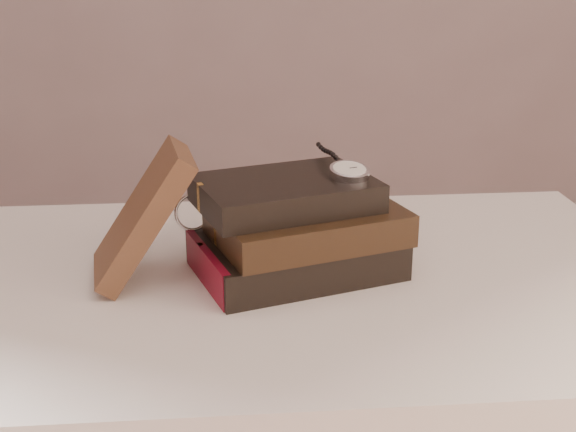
{
  "coord_description": "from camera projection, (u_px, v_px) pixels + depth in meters",
  "views": [
    {
      "loc": [
        -0.06,
        -0.53,
        1.15
      ],
      "look_at": [
        0.02,
        0.36,
        0.82
      ],
      "focal_mm": 47.71,
      "sensor_mm": 36.0,
      "label": 1
    }
  ],
  "objects": [
    {
      "name": "table",
      "position": [
        275.0,
        339.0,
        1.0
      ],
      "size": [
        1.0,
        0.6,
        0.75
      ],
      "color": "white",
      "rests_on": "ground"
    },
    {
      "name": "book_stack",
      "position": [
        297.0,
        229.0,
        0.96
      ],
      "size": [
        0.29,
        0.23,
        0.12
      ],
      "color": "black",
      "rests_on": "table"
    },
    {
      "name": "journal",
      "position": [
        143.0,
        215.0,
        0.93
      ],
      "size": [
        0.14,
        0.13,
        0.17
      ],
      "primitive_type": "cube",
      "rotation": [
        0.0,
        0.6,
        0.15
      ],
      "color": "#402618",
      "rests_on": "table"
    },
    {
      "name": "pocket_watch",
      "position": [
        348.0,
        170.0,
        0.95
      ],
      "size": [
        0.06,
        0.16,
        0.02
      ],
      "color": "silver",
      "rests_on": "book_stack"
    },
    {
      "name": "eyeglasses",
      "position": [
        211.0,
        209.0,
        1.0
      ],
      "size": [
        0.13,
        0.14,
        0.05
      ],
      "color": "silver",
      "rests_on": "book_stack"
    }
  ]
}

